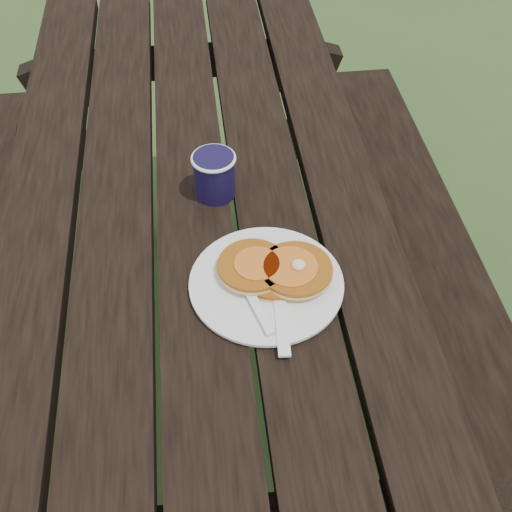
{
  "coord_description": "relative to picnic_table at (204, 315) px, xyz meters",
  "views": [
    {
      "loc": [
        0.01,
        -0.95,
        1.6
      ],
      "look_at": [
        0.1,
        -0.22,
        0.8
      ],
      "focal_mm": 45.0,
      "sensor_mm": 36.0,
      "label": 1
    }
  ],
  "objects": [
    {
      "name": "plate",
      "position": [
        0.11,
        -0.25,
        0.39
      ],
      "size": [
        0.28,
        0.28,
        0.01
      ],
      "primitive_type": "cylinder",
      "rotation": [
        0.0,
        0.0,
        -0.1
      ],
      "color": "white",
      "rests_on": "picnic_table"
    },
    {
      "name": "knife",
      "position": [
        0.13,
        -0.31,
        0.39
      ],
      "size": [
        0.03,
        0.18,
        0.0
      ],
      "primitive_type": "cube",
      "rotation": [
        0.0,
        0.0,
        -0.07
      ],
      "color": "white",
      "rests_on": "plate"
    },
    {
      "name": "fork",
      "position": [
        0.09,
        -0.31,
        0.4
      ],
      "size": [
        0.08,
        0.16,
        0.01
      ],
      "primitive_type": null,
      "rotation": [
        0.0,
        0.0,
        0.28
      ],
      "color": "white",
      "rests_on": "plate"
    },
    {
      "name": "coffee_cup",
      "position": [
        0.05,
        0.0,
        0.44
      ],
      "size": [
        0.09,
        0.09,
        0.09
      ],
      "rotation": [
        0.0,
        0.0,
        0.33
      ],
      "color": "black",
      "rests_on": "picnic_table"
    },
    {
      "name": "pancake_stack",
      "position": [
        0.13,
        -0.23,
        0.41
      ],
      "size": [
        0.2,
        0.14,
        0.04
      ],
      "rotation": [
        0.0,
        0.0,
        0.04
      ],
      "color": "#AB5B13",
      "rests_on": "plate"
    },
    {
      "name": "picnic_table",
      "position": [
        0.0,
        0.0,
        0.0
      ],
      "size": [
        1.36,
        1.8,
        0.75
      ],
      "color": "black",
      "rests_on": "ground"
    },
    {
      "name": "ground",
      "position": [
        0.0,
        0.0,
        -0.37
      ],
      "size": [
        60.0,
        60.0,
        0.0
      ],
      "primitive_type": "plane",
      "color": "#334E21",
      "rests_on": "ground"
    }
  ]
}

